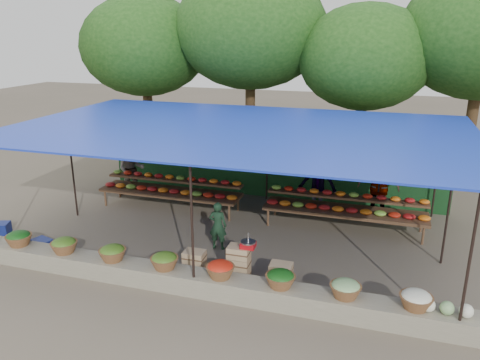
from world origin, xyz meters
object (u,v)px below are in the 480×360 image
(crate_counter, at_px, (237,266))
(vendor_seated, at_px, (218,226))
(weighing_scale, at_px, (248,244))
(blue_crate_front, at_px, (42,245))

(crate_counter, height_order, vendor_seated, vendor_seated)
(crate_counter, distance_m, weighing_scale, 0.58)
(weighing_scale, bearing_deg, blue_crate_front, -179.22)
(weighing_scale, xyz_separation_m, blue_crate_front, (-5.10, -0.07, -0.71))
(blue_crate_front, bearing_deg, vendor_seated, 35.39)
(weighing_scale, height_order, vendor_seated, vendor_seated)
(vendor_seated, xyz_separation_m, blue_crate_front, (-3.98, -1.34, -0.45))
(crate_counter, xyz_separation_m, weighing_scale, (0.23, 0.00, 0.54))
(weighing_scale, bearing_deg, crate_counter, -180.00)
(vendor_seated, distance_m, blue_crate_front, 4.22)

